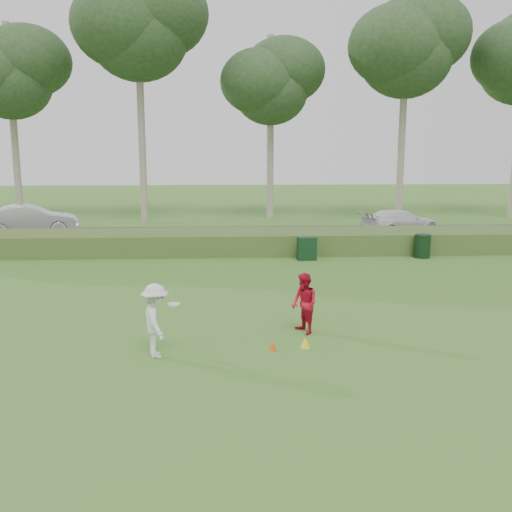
{
  "coord_description": "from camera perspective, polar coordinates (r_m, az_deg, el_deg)",
  "views": [
    {
      "loc": [
        -0.89,
        -12.9,
        4.48
      ],
      "look_at": [
        0.0,
        4.0,
        1.3
      ],
      "focal_mm": 40.0,
      "sensor_mm": 36.0,
      "label": 1
    }
  ],
  "objects": [
    {
      "name": "tree_3",
      "position": [
        36.95,
        -11.73,
        21.54
      ],
      "size": [
        7.8,
        7.8,
        15.5
      ],
      "color": "gray",
      "rests_on": "ground"
    },
    {
      "name": "utility_cabinet",
      "position": [
        23.42,
        5.09,
        0.75
      ],
      "size": [
        0.78,
        0.52,
        0.94
      ],
      "primitive_type": "cube",
      "rotation": [
        0.0,
        0.0,
        0.06
      ],
      "color": "black",
      "rests_on": "ground"
    },
    {
      "name": "tree_2",
      "position": [
        39.42,
        -23.42,
        16.35
      ],
      "size": [
        6.5,
        6.5,
        12.0
      ],
      "color": "gray",
      "rests_on": "ground"
    },
    {
      "name": "player_red",
      "position": [
        14.07,
        4.85,
        -4.77
      ],
      "size": [
        0.81,
        0.89,
        1.5
      ],
      "primitive_type": "imported",
      "rotation": [
        0.0,
        0.0,
        -1.17
      ],
      "color": "red",
      "rests_on": "ground"
    },
    {
      "name": "cone_yellow",
      "position": [
        13.25,
        4.96,
        -8.59
      ],
      "size": [
        0.23,
        0.23,
        0.25
      ],
      "primitive_type": "cone",
      "color": "yellow",
      "rests_on": "ground"
    },
    {
      "name": "tree_4",
      "position": [
        37.74,
        1.46,
        16.9
      ],
      "size": [
        6.24,
        6.24,
        11.5
      ],
      "color": "gray",
      "rests_on": "ground"
    },
    {
      "name": "park_road",
      "position": [
        30.24,
        -1.29,
        2.18
      ],
      "size": [
        80.0,
        6.0,
        0.06
      ],
      "primitive_type": "cube",
      "color": "#2D2D2D",
      "rests_on": "ground"
    },
    {
      "name": "tree_5",
      "position": [
        37.52,
        14.77,
        19.5
      ],
      "size": [
        7.28,
        7.28,
        14.0
      ],
      "color": "gray",
      "rests_on": "ground"
    },
    {
      "name": "reed_strip",
      "position": [
        25.24,
        -0.95,
        1.46
      ],
      "size": [
        80.0,
        3.0,
        0.9
      ],
      "primitive_type": "cube",
      "color": "#3D5A24",
      "rests_on": "ground"
    },
    {
      "name": "ground",
      "position": [
        13.69,
        0.89,
        -8.47
      ],
      "size": [
        120.0,
        120.0,
        0.0
      ],
      "primitive_type": "plane",
      "color": "#366A23",
      "rests_on": "ground"
    },
    {
      "name": "cone_orange",
      "position": [
        13.05,
        1.7,
        -8.99
      ],
      "size": [
        0.18,
        0.18,
        0.2
      ],
      "primitive_type": "cone",
      "color": "#E5430C",
      "rests_on": "ground"
    },
    {
      "name": "car_mid",
      "position": [
        31.98,
        -21.62,
        3.37
      ],
      "size": [
        5.03,
        2.89,
        1.57
      ],
      "primitive_type": "imported",
      "rotation": [
        0.0,
        0.0,
        1.85
      ],
      "color": "silver",
      "rests_on": "park_road"
    },
    {
      "name": "car_right",
      "position": [
        31.08,
        14.17,
        3.34
      ],
      "size": [
        4.75,
        3.39,
        1.28
      ],
      "primitive_type": "imported",
      "rotation": [
        0.0,
        0.0,
        1.98
      ],
      "color": "white",
      "rests_on": "park_road"
    },
    {
      "name": "player_white",
      "position": [
        12.66,
        -10.0,
        -6.37
      ],
      "size": [
        0.97,
        1.17,
        1.62
      ],
      "rotation": [
        0.0,
        0.0,
        1.85
      ],
      "color": "white",
      "rests_on": "ground"
    },
    {
      "name": "trash_bin",
      "position": [
        24.8,
        16.3,
        0.96
      ],
      "size": [
        0.79,
        0.79,
        0.99
      ],
      "primitive_type": "cylinder",
      "rotation": [
        0.0,
        0.0,
        -0.23
      ],
      "color": "black",
      "rests_on": "ground"
    }
  ]
}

